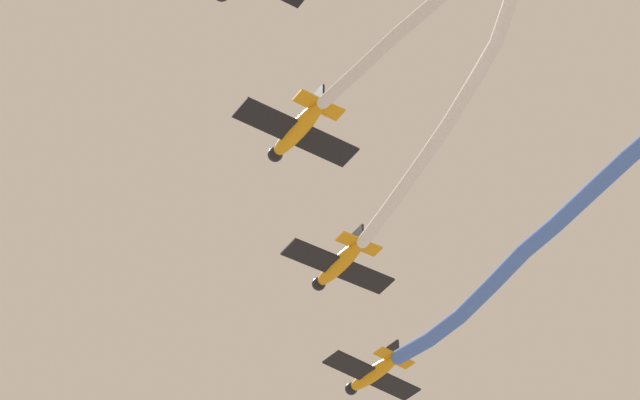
{
  "coord_description": "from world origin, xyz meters",
  "views": [
    {
      "loc": [
        -61.91,
        43.4,
        7.66
      ],
      "look_at": [
        -16.24,
        14.94,
        55.87
      ],
      "focal_mm": 75.39,
      "sensor_mm": 36.0,
      "label": 1
    }
  ],
  "objects": [
    {
      "name": "airplane_lead",
      "position": [
        -4.49,
        3.74,
        55.51
      ],
      "size": [
        5.17,
        6.88,
        1.71
      ],
      "rotation": [
        0.0,
        0.0,
        0.12
      ],
      "color": "orange"
    },
    {
      "name": "smoke_trail_lead",
      "position": [
        -21.71,
        3.29,
        55.49
      ],
      "size": [
        30.51,
        1.91,
        1.67
      ],
      "color": "#4C75DB"
    },
    {
      "name": "airplane_left_wing",
      "position": [
        -12.25,
        11.2,
        55.76
      ],
      "size": [
        5.03,
        6.76,
        1.71
      ],
      "rotation": [
        0.0,
        0.0,
        0.01
      ],
      "color": "orange"
    },
    {
      "name": "smoke_trail_left_wing",
      "position": [
        -26.36,
        12.79,
        57.31
      ],
      "size": [
        23.72,
        5.75,
        3.9
      ],
      "color": "white"
    },
    {
      "name": "airplane_right_wing",
      "position": [
        -20.0,
        18.68,
        56.01
      ],
      "size": [
        5.04,
        6.78,
        1.71
      ],
      "rotation": [
        0.0,
        0.0,
        0.02
      ],
      "color": "orange"
    }
  ]
}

